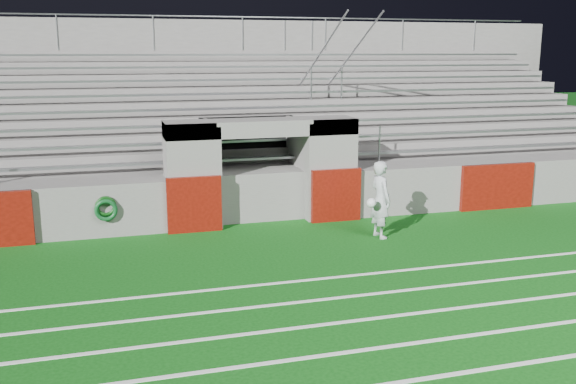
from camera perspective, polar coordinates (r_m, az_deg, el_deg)
name	(u,v)px	position (r m, az deg, el deg)	size (l,w,h in m)	color
ground	(303,263)	(13.25, 1.34, -6.32)	(90.00, 90.00, 0.00)	#0C4A0F
field_markings	(416,380)	(8.99, 11.33, -16.06)	(28.00, 8.09, 0.01)	white
stadium_structure	(228,140)	(20.47, -5.36, 4.62)	(26.00, 8.48, 5.42)	slate
goalkeeper_with_ball	(380,199)	(14.96, 8.21, -0.66)	(0.73, 0.78, 1.80)	#B2B7BC
hose_coil	(106,209)	(15.30, -15.88, -1.42)	(0.52, 0.14, 0.59)	#0B390D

